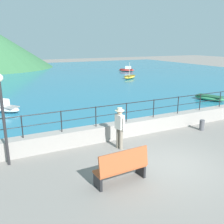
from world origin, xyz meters
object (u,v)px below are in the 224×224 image
(bench_main, at_px, (122,167))
(lamp_post, at_px, (2,106))
(boat_1, at_px, (210,98))
(bollard, at_px, (202,125))
(boat_2, at_px, (4,107))
(boat_0, at_px, (127,70))
(person_walking, at_px, (120,126))
(boat_4, at_px, (130,77))

(bench_main, xyz_separation_m, lamp_post, (-3.06, 2.90, 1.63))
(bench_main, height_order, boat_1, bench_main)
(lamp_post, relative_size, bollard, 6.13)
(lamp_post, distance_m, boat_2, 7.90)
(bollard, xyz_separation_m, boat_1, (5.46, 4.55, -0.01))
(bench_main, distance_m, boat_1, 13.41)
(boat_2, bearing_deg, bollard, -43.17)
(boat_0, xyz_separation_m, boat_2, (-18.25, -16.20, 0.00))
(bench_main, bearing_deg, person_walking, 63.27)
(bench_main, height_order, boat_2, bench_main)
(lamp_post, height_order, bollard, lamp_post)
(lamp_post, height_order, boat_1, lamp_post)
(boat_1, relative_size, boat_4, 1.03)
(person_walking, distance_m, bollard, 4.81)
(bench_main, relative_size, lamp_post, 0.53)
(boat_1, height_order, boat_2, boat_2)
(bench_main, height_order, lamp_post, lamp_post)
(boat_1, relative_size, boat_2, 1.05)
(bollard, distance_m, boat_1, 7.11)
(boat_2, bearing_deg, boat_4, 32.36)
(boat_2, bearing_deg, bench_main, -75.85)
(bench_main, bearing_deg, lamp_post, 136.53)
(bench_main, bearing_deg, boat_0, 59.79)
(bench_main, relative_size, boat_1, 0.70)
(person_walking, relative_size, boat_4, 0.73)
(lamp_post, xyz_separation_m, boat_0, (18.65, 23.87, -1.87))
(person_walking, height_order, boat_1, person_walking)
(bench_main, xyz_separation_m, boat_1, (11.42, 7.03, -0.30))
(boat_1, bearing_deg, lamp_post, -164.06)
(boat_1, bearing_deg, person_walking, -155.48)
(lamp_post, relative_size, boat_0, 1.41)
(lamp_post, bearing_deg, boat_4, 48.39)
(lamp_post, bearing_deg, person_walking, -7.06)
(lamp_post, distance_m, boat_0, 30.35)
(bench_main, bearing_deg, boat_1, 31.64)
(boat_0, relative_size, boat_1, 0.94)
(bench_main, distance_m, boat_0, 30.98)
(bollard, bearing_deg, boat_2, 136.83)
(lamp_post, relative_size, boat_1, 1.33)
(boat_0, bearing_deg, boat_4, -117.38)
(person_walking, relative_size, lamp_post, 0.53)
(boat_1, distance_m, boat_2, 14.52)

